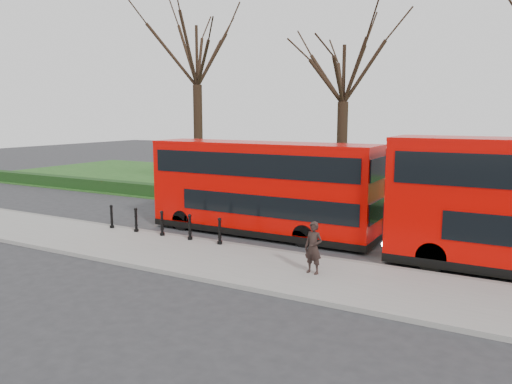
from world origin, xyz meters
The scene contains 12 objects.
ground centered at (0.00, 0.00, 0.00)m, with size 120.00×120.00×0.00m, color #28282B.
pavement centered at (0.00, -3.00, 0.07)m, with size 60.00×4.00×0.15m, color gray.
kerb centered at (0.00, -1.00, 0.07)m, with size 60.00×0.25×0.16m, color slate.
grass_verge centered at (0.00, 15.00, 0.03)m, with size 60.00×18.00×0.06m, color #1E4918.
hedge centered at (0.00, 6.80, 0.40)m, with size 60.00×0.90×0.80m, color black.
yellow_line_outer centered at (0.00, -0.70, 0.01)m, with size 60.00×0.10×0.01m, color yellow.
yellow_line_inner centered at (0.00, -0.50, 0.01)m, with size 60.00×0.10×0.01m, color yellow.
tree_left centered at (-8.00, 10.00, 9.34)m, with size 8.22×8.22×12.84m.
tree_mid centered at (2.00, 10.00, 7.74)m, with size 6.82×6.82×10.65m.
bollard_row centered at (-1.73, -1.35, 0.65)m, with size 5.89×0.15×1.00m.
bus_lead centered at (1.50, 1.36, 2.01)m, with size 10.01×2.30×3.98m.
pedestrian centered at (5.72, -2.92, 0.99)m, with size 0.61×0.40×1.67m, color black.
Camera 1 is at (11.61, -17.15, 5.16)m, focal length 35.00 mm.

